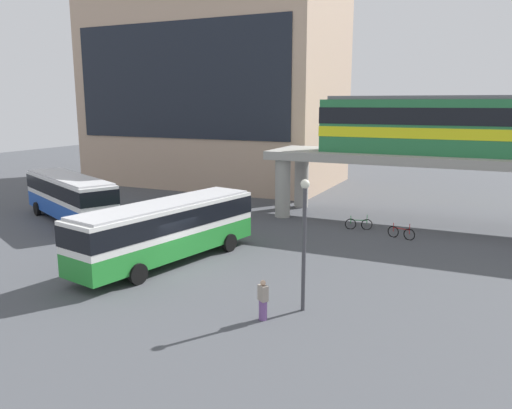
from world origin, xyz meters
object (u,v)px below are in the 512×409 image
Objects in this scene: station_building at (216,93)px; bus_secondary at (69,194)px; bus_main at (167,226)px; pedestrian_at_kerb at (263,301)px; bicycle_green at (359,224)px; bicycle_red at (401,233)px.

station_building reaches higher than bus_secondary.
station_building reaches higher than bus_main.
bus_secondary is (-11.63, 4.98, 0.00)m from bus_main.
station_building is 36.51m from pedestrian_at_kerb.
station_building is 15.31× the size of pedestrian_at_kerb.
bus_main is at bearing -123.10° from bicycle_green.
bicycle_red is (2.92, -1.18, 0.00)m from bicycle_green.
bus_main is 8.69m from pedestrian_at_kerb.
bus_secondary is at bearing -166.95° from bicycle_red.
station_building is at bearing 121.98° from pedestrian_at_kerb.
bus_secondary reaches higher than pedestrian_at_kerb.
bus_secondary is at bearing -161.76° from bicycle_green.
station_building is 28.16m from bicycle_red.
bus_secondary is 6.35× the size of bicycle_red.
bus_main is at bearing -135.54° from bicycle_red.
bicycle_red is (10.24, 10.05, -1.63)m from bus_main.
pedestrian_at_kerb is (19.03, -9.37, -1.24)m from bus_secondary.
station_building is 29.06m from bus_main.
bicycle_green is (18.95, 6.25, -1.63)m from bus_secondary.
bicycle_red is (21.87, 5.07, -1.63)m from bus_secondary.
bicycle_green is 1.00× the size of bicycle_red.
bicycle_red is at bearing -35.91° from station_building.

